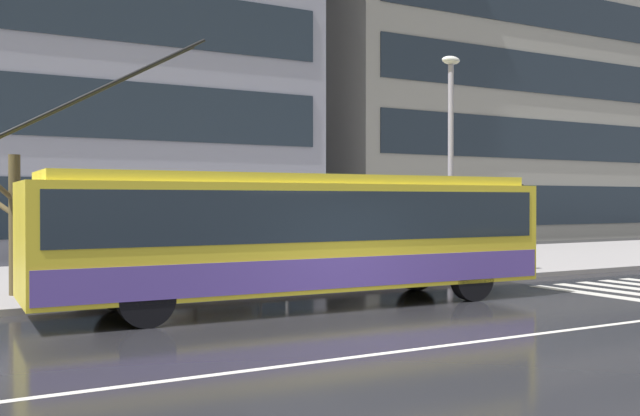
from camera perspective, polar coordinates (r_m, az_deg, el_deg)
The scene contains 12 objects.
ground_plane at distance 12.76m, azimuth 7.38°, elevation -9.74°, with size 160.00×160.00×0.00m, color #242328.
sidewalk_slab at distance 21.82m, azimuth -9.13°, elevation -5.24°, with size 80.00×10.00×0.14m, color gray.
crosswalk_stripe_edge_near at distance 18.73m, azimuth 21.55°, elevation -6.45°, with size 0.44×4.40×0.01m, color beige.
crosswalk_stripe_inner_a at distance 19.44m, azimuth 23.23°, elevation -6.20°, with size 0.44×4.40×0.01m, color beige.
lane_centre_line at distance 11.84m, azimuth 10.92°, elevation -10.55°, with size 72.00×0.14×0.01m, color silver.
trolleybus at distance 15.58m, azimuth -1.57°, elevation -2.05°, with size 12.73×2.91×5.48m.
bus_shelter at distance 18.12m, azimuth -8.83°, elevation -0.04°, with size 3.64×1.88×2.55m.
pedestrian_at_shelter at distance 18.58m, azimuth -9.90°, elevation -0.99°, with size 1.14×1.14×1.99m.
pedestrian_approaching_curb at distance 19.61m, azimuth -7.38°, elevation -1.00°, with size 1.29×1.29×2.00m.
street_lamp at distance 20.82m, azimuth 10.34°, elevation 4.94°, with size 0.60×0.32×6.25m.
street_tree_bare at distance 17.67m, azimuth -23.12°, elevation -0.69°, with size 2.45×1.60×3.19m.
office_tower_corner_right at distance 48.16m, azimuth 14.25°, elevation 11.35°, with size 28.02×11.13×22.54m.
Camera 1 is at (-7.52, -10.05, 2.29)m, focal length 40.32 mm.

